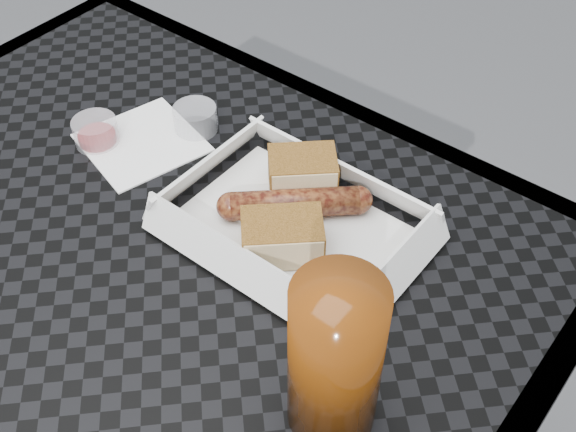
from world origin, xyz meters
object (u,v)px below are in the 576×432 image
Objects in this scene: patio_table at (90,337)px; drink_glass at (335,360)px; bratwurst at (295,203)px; food_tray at (294,230)px.

patio_table is 5.15× the size of drink_glass.
drink_glass reaches higher than bratwurst.
bratwurst is (0.10, 0.20, 0.09)m from patio_table.
drink_glass is at bearing -44.69° from bratwurst.
food_tray is 0.22m from drink_glass.
food_tray is 1.42× the size of drink_glass.
food_tray is (0.12, 0.19, 0.08)m from patio_table.
drink_glass is at bearing 9.77° from patio_table.
patio_table is at bearing -121.92° from food_tray.
drink_glass reaches higher than patio_table.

